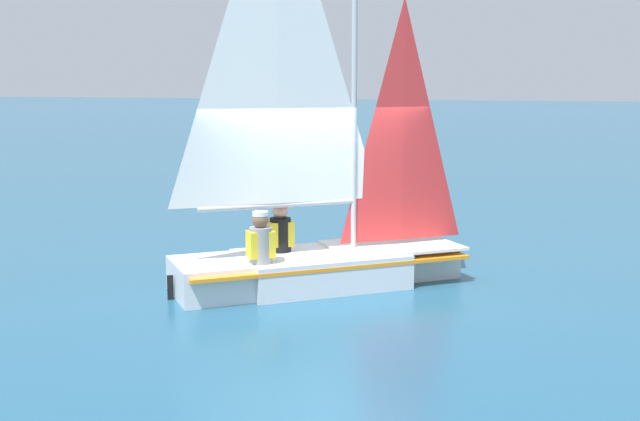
# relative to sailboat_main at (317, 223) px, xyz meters

# --- Properties ---
(ground_plane) EXTENTS (260.00, 260.00, 0.00)m
(ground_plane) POSITION_rel_sailboat_main_xyz_m (-0.04, -0.04, -0.89)
(ground_plane) COLOR #235675
(sailboat_main) EXTENTS (3.90, 3.78, 5.99)m
(sailboat_main) POSITION_rel_sailboat_main_xyz_m (0.00, 0.00, 0.00)
(sailboat_main) COLOR silver
(sailboat_main) RESTS_ON ground_plane
(sailor_helm) EXTENTS (0.43, 0.42, 1.16)m
(sailor_helm) POSITION_rel_sailboat_main_xyz_m (0.51, 0.11, -0.26)
(sailor_helm) COLOR black
(sailor_helm) RESTS_ON ground_plane
(sailor_crew) EXTENTS (0.43, 0.42, 1.16)m
(sailor_crew) POSITION_rel_sailboat_main_xyz_m (0.44, 0.89, -0.26)
(sailor_crew) COLOR black
(sailor_crew) RESTS_ON ground_plane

